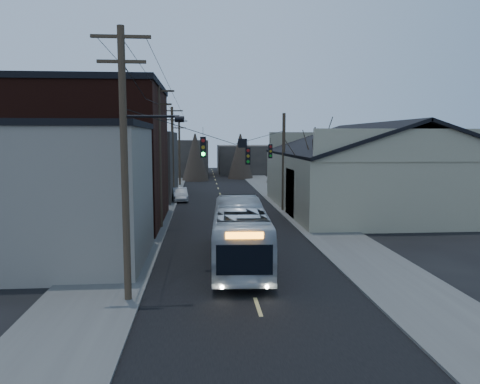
# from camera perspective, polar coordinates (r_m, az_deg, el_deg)

# --- Properties ---
(ground) EXTENTS (160.00, 160.00, 0.00)m
(ground) POSITION_cam_1_polar(r_m,az_deg,el_deg) (16.45, 3.07, -16.27)
(ground) COLOR black
(ground) RESTS_ON ground
(road_surface) EXTENTS (9.00, 110.00, 0.02)m
(road_surface) POSITION_cam_1_polar(r_m,az_deg,el_deg) (45.51, -2.05, -1.44)
(road_surface) COLOR black
(road_surface) RESTS_ON ground
(sidewalk_left) EXTENTS (4.00, 110.00, 0.12)m
(sidewalk_left) POSITION_cam_1_polar(r_m,az_deg,el_deg) (45.67, -10.22, -1.45)
(sidewalk_left) COLOR #474744
(sidewalk_left) RESTS_ON ground
(sidewalk_right) EXTENTS (4.00, 110.00, 0.12)m
(sidewalk_right) POSITION_cam_1_polar(r_m,az_deg,el_deg) (46.26, 6.03, -1.28)
(sidewalk_right) COLOR #474744
(sidewalk_right) RESTS_ON ground
(building_clapboard) EXTENTS (8.00, 8.00, 7.00)m
(building_clapboard) POSITION_cam_1_polar(r_m,az_deg,el_deg) (25.15, -20.63, -0.42)
(building_clapboard) COLOR slate
(building_clapboard) RESTS_ON ground
(building_brick) EXTENTS (10.00, 12.00, 10.00)m
(building_brick) POSITION_cam_1_polar(r_m,az_deg,el_deg) (35.92, -17.49, 4.09)
(building_brick) COLOR black
(building_brick) RESTS_ON ground
(building_left_far) EXTENTS (9.00, 14.00, 7.00)m
(building_left_far) POSITION_cam_1_polar(r_m,az_deg,el_deg) (51.63, -12.99, 3.24)
(building_left_far) COLOR #312C27
(building_left_far) RESTS_ON ground
(warehouse) EXTENTS (16.16, 20.60, 7.73)m
(warehouse) POSITION_cam_1_polar(r_m,az_deg,el_deg) (42.92, 15.88, 1.43)
(warehouse) COLOR gray
(warehouse) RESTS_ON ground
(building_far_left) EXTENTS (10.00, 12.00, 6.00)m
(building_far_left) POSITION_cam_1_polar(r_m,az_deg,el_deg) (80.18, -7.53, 4.15)
(building_far_left) COLOR #312C27
(building_far_left) RESTS_ON ground
(building_far_right) EXTENTS (12.00, 14.00, 5.00)m
(building_far_right) POSITION_cam_1_polar(r_m,az_deg,el_deg) (85.59, 1.38, 4.02)
(building_far_right) COLOR #312C27
(building_far_right) RESTS_ON ground
(bare_tree) EXTENTS (0.40, 0.40, 7.20)m
(bare_tree) POSITION_cam_1_polar(r_m,az_deg,el_deg) (36.16, 9.04, 2.11)
(bare_tree) COLOR black
(bare_tree) RESTS_ON ground
(utility_lines) EXTENTS (11.24, 45.28, 10.50)m
(utility_lines) POSITION_cam_1_polar(r_m,az_deg,el_deg) (39.19, -6.24, 4.48)
(utility_lines) COLOR #382B1E
(utility_lines) RESTS_ON ground
(bus) EXTENTS (3.17, 11.24, 3.10)m
(bus) POSITION_cam_1_polar(r_m,az_deg,el_deg) (24.01, 0.01, -5.02)
(bus) COLOR #B2B8BE
(bus) RESTS_ON ground
(parked_car) EXTENTS (1.85, 4.22, 1.35)m
(parked_car) POSITION_cam_1_polar(r_m,az_deg,el_deg) (47.83, -7.34, -0.30)
(parked_car) COLOR #9DA0A4
(parked_car) RESTS_ON ground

